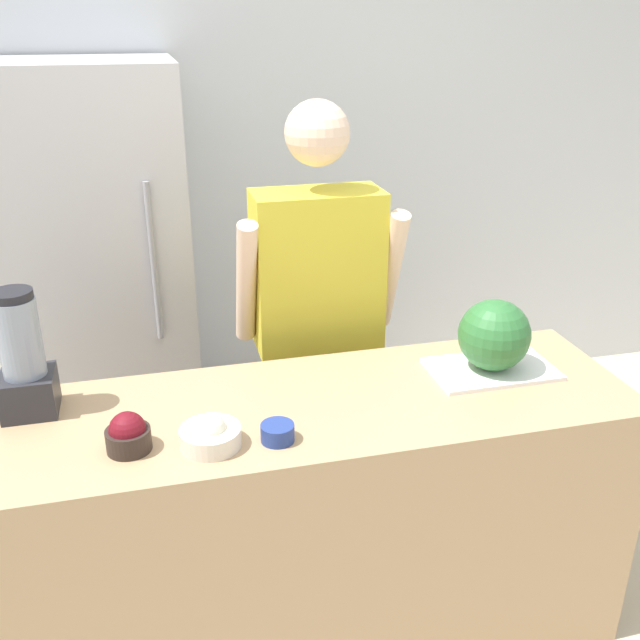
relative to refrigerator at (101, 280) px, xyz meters
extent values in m
cube|color=silver|center=(0.67, 0.40, 0.41)|extent=(8.00, 0.06, 2.60)
cube|color=tan|center=(0.67, -1.23, -0.45)|extent=(1.88, 0.61, 0.88)
cube|color=#B7B7BC|center=(0.00, 0.00, 0.00)|extent=(0.75, 0.71, 1.78)
cylinder|color=gray|center=(0.23, -0.37, 0.18)|extent=(0.02, 0.02, 0.62)
cube|color=#4C608C|center=(0.79, -0.68, -0.49)|extent=(0.34, 0.18, 0.81)
cube|color=gold|center=(0.79, -0.68, 0.21)|extent=(0.45, 0.22, 0.57)
sphere|color=beige|center=(0.79, -0.68, 0.69)|extent=(0.22, 0.22, 0.22)
cylinder|color=beige|center=(0.53, -0.72, 0.20)|extent=(0.07, 0.23, 0.48)
cylinder|color=beige|center=(1.05, -0.72, 0.20)|extent=(0.07, 0.23, 0.48)
cube|color=white|center=(1.24, -1.17, 0.00)|extent=(0.40, 0.24, 0.01)
sphere|color=#2D6B33|center=(1.24, -1.17, 0.12)|extent=(0.23, 0.23, 0.23)
cylinder|color=#2D231E|center=(0.11, -1.35, 0.02)|extent=(0.12, 0.12, 0.06)
sphere|color=maroon|center=(0.11, -1.35, 0.05)|extent=(0.10, 0.10, 0.10)
cylinder|color=beige|center=(0.32, -1.38, 0.02)|extent=(0.16, 0.16, 0.05)
sphere|color=white|center=(0.32, -1.38, 0.05)|extent=(0.08, 0.08, 0.08)
cylinder|color=navy|center=(0.50, -1.40, 0.02)|extent=(0.09, 0.09, 0.05)
cube|color=#28282D|center=(-0.16, -1.08, 0.05)|extent=(0.15, 0.15, 0.12)
cylinder|color=gray|center=(-0.16, -1.08, 0.23)|extent=(0.12, 0.12, 0.23)
cylinder|color=black|center=(-0.16, -1.08, 0.35)|extent=(0.11, 0.11, 0.02)
camera|label=1|loc=(0.21, -3.01, 1.05)|focal=40.00mm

